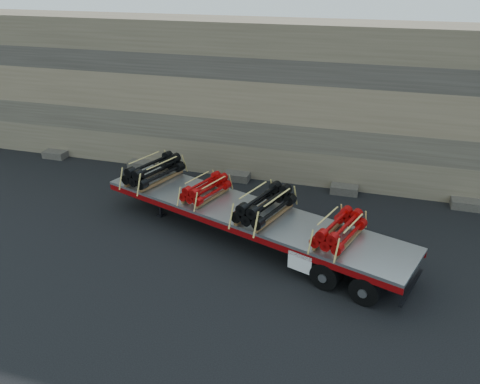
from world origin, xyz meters
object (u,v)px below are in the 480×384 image
Objects in this scene: trailer at (247,225)px; bundle_midfront at (206,189)px; bundle_midrear at (265,205)px; bundle_front at (154,171)px; bundle_rear at (339,230)px.

bundle_midfront reaches higher than trailer.
trailer is 5.00× the size of bundle_midrear.
bundle_midrear is at bearing 0.00° from bundle_front.
bundle_rear is (2.65, -0.88, -0.05)m from bundle_midrear.
bundle_front reaches higher than bundle_midrear.
bundle_front reaches higher than bundle_rear.
bundle_front is 2.69m from bundle_midfront.
trailer is 5.72× the size of bundle_rear.
trailer is 4.71m from bundle_front.
trailer is at bearing 0.00° from bundle_midfront.
bundle_front is at bearing 180.00° from bundle_midrear.
bundle_midrear is at bearing 180.00° from bundle_rear.
bundle_rear is at bearing -0.00° from bundle_midrear.
bundle_midfront is at bearing -180.00° from trailer.
bundle_rear reaches higher than trailer.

